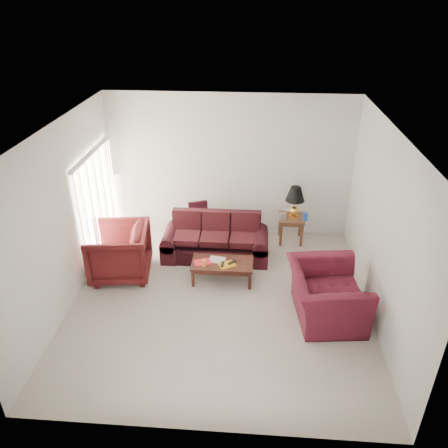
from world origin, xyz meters
name	(u,v)px	position (x,y,z in m)	size (l,w,h in m)	color
floor	(220,301)	(0.00, 0.00, 0.00)	(5.00, 5.00, 0.00)	#B9AE9E
blinds	(99,207)	(-2.42, 1.30, 1.08)	(0.10, 2.00, 2.16)	silver
sofa	(215,238)	(-0.21, 1.41, 0.42)	(2.07, 0.89, 0.85)	black
throw_pillow	(198,211)	(-0.63, 2.08, 0.67)	(0.39, 0.11, 0.39)	black
end_table	(291,229)	(1.31, 2.15, 0.28)	(0.52, 0.52, 0.57)	#4D321A
table_lamp	(295,202)	(1.35, 2.18, 0.90)	(0.39, 0.39, 0.66)	gold
clock	(283,217)	(1.11, 2.01, 0.64)	(0.15, 0.05, 0.15)	white
blue_canister	(305,217)	(1.57, 2.01, 0.65)	(0.10, 0.10, 0.16)	#1A43AA
picture_frame	(287,210)	(1.20, 2.31, 0.64)	(0.13, 0.02, 0.15)	white
floor_lamp	(121,207)	(-2.24, 2.00, 0.72)	(0.23, 0.23, 1.44)	white
armchair_left	(119,252)	(-1.91, 0.66, 0.49)	(1.05, 1.08, 0.98)	#420F10
armchair_right	(326,295)	(1.72, -0.24, 0.43)	(1.31, 1.15, 0.85)	#49101C
coffee_table	(222,271)	(-0.01, 0.62, 0.19)	(1.11, 0.55, 0.39)	black
magazine_red	(203,262)	(-0.37, 0.58, 0.40)	(0.29, 0.22, 0.02)	red
magazine_white	(217,260)	(-0.12, 0.68, 0.40)	(0.29, 0.22, 0.02)	beige
magazine_orange	(227,265)	(0.08, 0.54, 0.40)	(0.29, 0.22, 0.02)	#B97C15
remote_a	(223,264)	(0.00, 0.52, 0.41)	(0.05, 0.17, 0.02)	black
remote_b	(232,262)	(0.16, 0.59, 0.41)	(0.05, 0.16, 0.02)	black
yellow_glass	(204,263)	(-0.33, 0.48, 0.45)	(0.07, 0.07, 0.12)	gold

